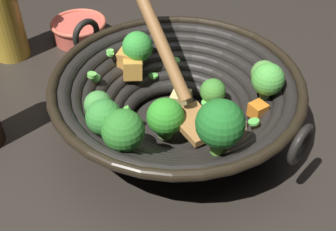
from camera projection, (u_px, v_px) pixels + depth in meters
The scene contains 5 objects.
ground_plane at pixel (176, 128), 0.65m from camera, with size 4.00×4.00×0.00m, color #28231E.
wok at pixel (176, 97), 0.61m from camera, with size 0.36×0.39×0.24m.
cooking_oil_bottle at pixel (3, 16), 0.75m from camera, with size 0.06×0.06×0.20m.
prep_bowl at pixel (79, 29), 0.83m from camera, with size 0.11×0.11×0.04m.
garlic_bulb at pixel (195, 35), 0.81m from camera, with size 0.05×0.05×0.05m, color silver.
Camera 1 is at (-0.39, -0.27, 0.44)m, focal length 45.29 mm.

